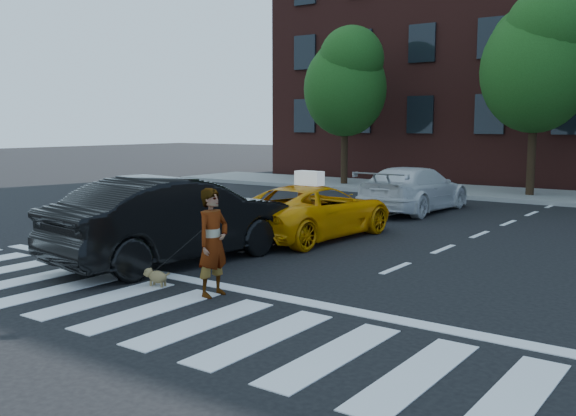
{
  "coord_description": "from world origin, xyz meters",
  "views": [
    {
      "loc": [
        6.63,
        -5.91,
        2.57
      ],
      "look_at": [
        0.03,
        3.26,
        1.1
      ],
      "focal_mm": 40.0,
      "sensor_mm": 36.0,
      "label": 1
    }
  ],
  "objects": [
    {
      "name": "tree_left",
      "position": [
        -6.97,
        17.0,
        4.44
      ],
      "size": [
        3.39,
        3.38,
        6.5
      ],
      "color": "black",
      "rests_on": "ground"
    },
    {
      "name": "dog",
      "position": [
        -0.93,
        0.97,
        0.17
      ],
      "size": [
        0.5,
        0.25,
        0.29
      ],
      "rotation": [
        0.0,
        0.0,
        0.19
      ],
      "color": "#977C4D",
      "rests_on": "ground"
    },
    {
      "name": "black_sedan",
      "position": [
        -2.02,
        2.5,
        0.81
      ],
      "size": [
        2.34,
        5.1,
        1.62
      ],
      "primitive_type": "imported",
      "rotation": [
        0.0,
        0.0,
        3.01
      ],
      "color": "black",
      "rests_on": "ground"
    },
    {
      "name": "building",
      "position": [
        0.0,
        25.0,
        6.0
      ],
      "size": [
        26.0,
        10.0,
        12.0
      ],
      "primitive_type": "cube",
      "color": "#461D19",
      "rests_on": "ground"
    },
    {
      "name": "woman",
      "position": [
        0.2,
        1.1,
        0.82
      ],
      "size": [
        0.39,
        0.6,
        1.64
      ],
      "primitive_type": "imported",
      "rotation": [
        0.0,
        0.0,
        1.57
      ],
      "color": "#999999",
      "rests_on": "ground"
    },
    {
      "name": "crosswalk",
      "position": [
        0.0,
        0.0,
        0.01
      ],
      "size": [
        13.0,
        2.4,
        0.01
      ],
      "primitive_type": "cube",
      "color": "silver",
      "rests_on": "ground"
    },
    {
      "name": "taxi_sign",
      "position": [
        -1.4,
        6.06,
        1.38
      ],
      "size": [
        0.67,
        0.32,
        0.32
      ],
      "primitive_type": "cube",
      "rotation": [
        0.0,
        0.0,
        3.08
      ],
      "color": "white",
      "rests_on": "taxi"
    },
    {
      "name": "ground",
      "position": [
        0.0,
        0.0,
        0.0
      ],
      "size": [
        120.0,
        120.0,
        0.0
      ],
      "primitive_type": "plane",
      "color": "black",
      "rests_on": "ground"
    },
    {
      "name": "taxi",
      "position": [
        -1.4,
        6.26,
        0.61
      ],
      "size": [
        2.28,
        4.49,
        1.22
      ],
      "primitive_type": "imported",
      "rotation": [
        0.0,
        0.0,
        3.08
      ],
      "color": "orange",
      "rests_on": "ground"
    },
    {
      "name": "sidewalk_far",
      "position": [
        0.0,
        17.5,
        0.07
      ],
      "size": [
        30.0,
        4.0,
        0.15
      ],
      "primitive_type": "cube",
      "color": "slate",
      "rests_on": "ground"
    },
    {
      "name": "tree_mid",
      "position": [
        0.53,
        17.0,
        4.85
      ],
      "size": [
        3.69,
        3.69,
        7.1
      ],
      "color": "black",
      "rests_on": "ground"
    },
    {
      "name": "white_suv",
      "position": [
        -1.4,
        11.67,
        0.67
      ],
      "size": [
        1.92,
        4.63,
        1.34
      ],
      "primitive_type": "imported",
      "rotation": [
        0.0,
        0.0,
        3.13
      ],
      "color": "silver",
      "rests_on": "ground"
    },
    {
      "name": "stop_line",
      "position": [
        0.0,
        1.6,
        0.01
      ],
      "size": [
        12.0,
        0.3,
        0.01
      ],
      "primitive_type": "cube",
      "color": "silver",
      "rests_on": "ground"
    }
  ]
}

